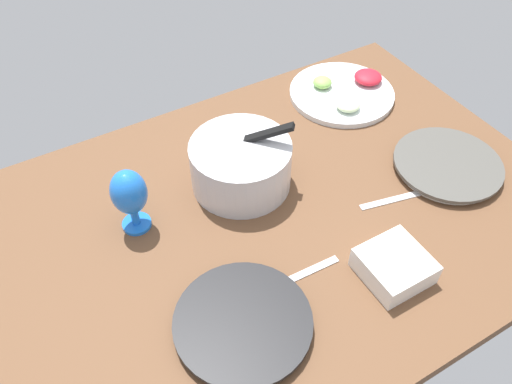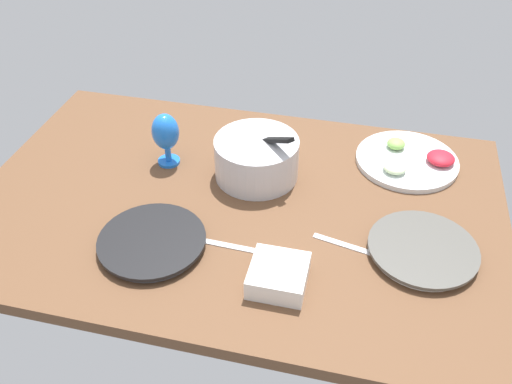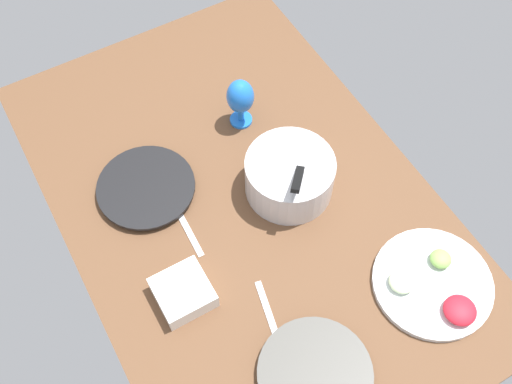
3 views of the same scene
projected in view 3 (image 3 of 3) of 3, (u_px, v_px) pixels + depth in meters
ground_plane at (244, 203)px, 186.81cm from camera, size 160.00×104.00×4.00cm
dinner_plate_left at (146, 188)px, 185.65cm from camera, size 29.81×29.81×2.75cm
dinner_plate_right at (315, 374)px, 156.38cm from camera, size 29.71×29.71×2.62cm
mixing_bowl at (290, 175)px, 181.29cm from camera, size 26.55×26.55×19.76cm
fruit_platter at (434, 284)px, 169.18cm from camera, size 33.42×33.42×5.12cm
hurricane_glass_blue at (240, 98)px, 191.39cm from camera, size 8.74×8.74×18.26cm
square_bowl_white at (183, 292)px, 166.02cm from camera, size 14.47×14.47×5.94cm
fork_by_left_plate at (189, 231)px, 179.18cm from camera, size 18.05×2.46×0.60cm
fork_by_right_plate at (268, 311)px, 166.37cm from camera, size 17.97×5.56×0.60cm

